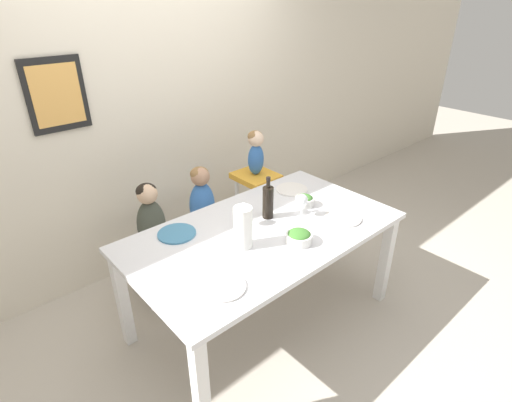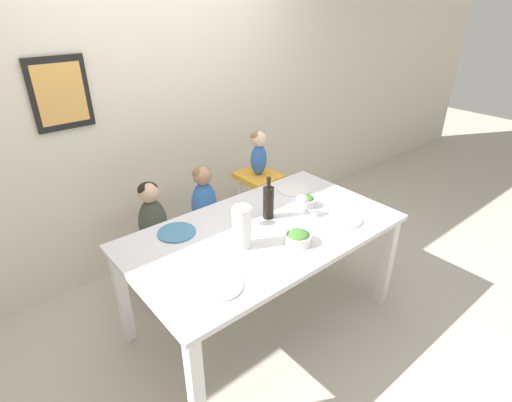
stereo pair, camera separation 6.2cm
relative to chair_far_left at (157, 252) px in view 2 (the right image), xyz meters
The scene contains 19 objects.
ground_plane 0.95m from the chair_far_left, 60.84° to the right, with size 14.00×14.00×0.00m, color #BCB2A3.
wall_back 1.18m from the chair_far_left, 49.87° to the left, with size 10.00×0.09×2.70m.
dining_table 0.92m from the chair_far_left, 60.84° to the right, with size 1.80×1.02×0.77m.
chair_far_left is the anchor object (origin of this frame).
chair_far_center 0.45m from the chair_far_left, ahead, with size 0.38×0.42×0.44m.
chair_right_highchair 1.05m from the chair_far_left, ahead, with size 0.32×0.36×0.74m.
person_child_left 0.34m from the chair_far_left, 90.00° to the left, with size 0.22×0.17×0.52m.
person_child_center 0.56m from the chair_far_left, ahead, with size 0.22×0.17×0.52m.
person_baby_right 1.19m from the chair_far_left, ahead, with size 0.15×0.14×0.39m.
wine_bottle 1.01m from the chair_far_left, 49.94° to the right, with size 0.08×0.08×0.30m.
paper_towel_roll 1.00m from the chair_far_left, 76.37° to the right, with size 0.11×0.11×0.27m.
wine_glass_near 1.21m from the chair_far_left, 47.88° to the right, with size 0.08×0.08×0.17m.
wine_glass_far 0.90m from the chair_far_left, 60.96° to the right, with size 0.08×0.08×0.17m.
salad_bowl_large 1.21m from the chair_far_left, 64.60° to the right, with size 0.17×0.17×0.08m.
salad_bowl_small 1.21m from the chair_far_left, 39.27° to the right, with size 0.14×0.14×0.08m.
dinner_plate_front_left 1.13m from the chair_far_left, 97.13° to the right, with size 0.25×0.25×0.01m.
dinner_plate_back_left 0.60m from the chair_far_left, 94.67° to the right, with size 0.25×0.25×0.01m.
dinner_plate_back_right 1.17m from the chair_far_left, 25.78° to the right, with size 0.25×0.25×0.01m.
dinner_plate_front_right 1.43m from the chair_far_left, 47.91° to the right, with size 0.25×0.25×0.01m.
Camera 2 is at (-1.47, -1.68, 2.15)m, focal length 28.00 mm.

